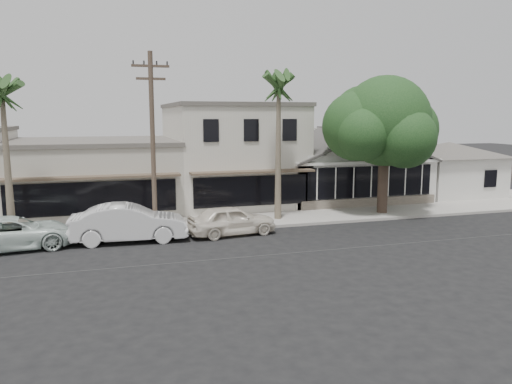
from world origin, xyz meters
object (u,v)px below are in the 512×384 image
object	(u,v)px
utility_pole	(153,139)
car_0	(232,220)
car_1	(129,223)
shade_tree	(382,124)
car_2	(14,233)

from	to	relation	value
utility_pole	car_0	size ratio (longest dim) A/B	2.04
car_1	shade_tree	xyz separation A→B (m)	(14.91, 2.46, 4.56)
utility_pole	shade_tree	world-z (taller)	utility_pole
utility_pole	car_1	world-z (taller)	utility_pole
utility_pole	car_2	distance (m)	7.57
car_1	car_2	world-z (taller)	car_1
car_0	car_2	size ratio (longest dim) A/B	0.83
utility_pole	car_2	size ratio (longest dim) A/B	1.69
shade_tree	car_0	bearing A→B (deg)	-165.32
utility_pole	car_0	bearing A→B (deg)	-17.21
car_2	shade_tree	size ratio (longest dim) A/B	0.64
utility_pole	car_2	bearing A→B (deg)	-171.63
car_1	car_2	bearing A→B (deg)	92.79
car_0	car_1	xyz separation A→B (m)	(-5.00, 0.14, 0.14)
car_0	shade_tree	size ratio (longest dim) A/B	0.53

